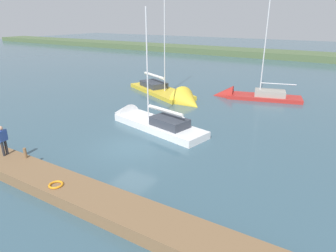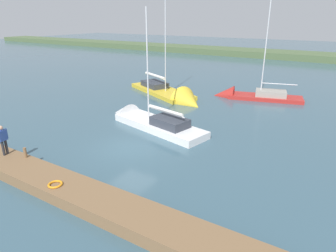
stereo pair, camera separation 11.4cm
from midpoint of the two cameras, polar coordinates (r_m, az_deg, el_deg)
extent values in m
plane|color=#385666|center=(18.76, -7.23, -4.18)|extent=(200.00, 200.00, 0.00)
cube|color=#4C603D|center=(64.34, 21.84, 12.09)|extent=(180.00, 8.00, 2.40)
cube|color=brown|center=(15.16, -20.74, -10.58)|extent=(21.88, 1.88, 0.57)
cylinder|color=brown|center=(17.71, -26.02, -4.71)|extent=(0.16, 0.16, 0.57)
torus|color=orange|center=(14.52, -21.05, -10.53)|extent=(0.66, 0.66, 0.10)
cube|color=white|center=(21.65, -1.95, -0.45)|extent=(8.00, 3.90, 0.93)
cone|color=white|center=(24.84, -9.02, 2.08)|extent=(2.45, 2.62, 2.23)
cube|color=#333842|center=(20.65, 0.16, 0.76)|extent=(2.87, 2.14, 0.60)
cylinder|color=silver|center=(21.31, -4.20, 11.43)|extent=(0.10, 0.10, 7.87)
cylinder|color=silver|center=(20.72, -0.68, 2.72)|extent=(3.51, 0.89, 0.08)
cylinder|color=silver|center=(20.69, -0.68, 3.04)|extent=(3.19, 0.94, 0.22)
cube|color=#B22823|center=(31.05, 17.91, 4.97)|extent=(7.37, 3.91, 0.70)
cone|color=#B22823|center=(31.21, 10.41, 5.71)|extent=(2.50, 2.66, 2.23)
cube|color=gray|center=(30.91, 18.96, 6.03)|extent=(3.19, 2.30, 0.58)
cylinder|color=silver|center=(30.18, 18.08, 14.34)|extent=(0.11, 0.11, 9.40)
cylinder|color=silver|center=(30.74, 20.43, 7.63)|extent=(3.18, 0.89, 0.09)
cube|color=gold|center=(31.98, -1.50, 6.43)|extent=(9.24, 6.53, 0.75)
cone|color=gold|center=(27.83, 4.00, 4.25)|extent=(3.61, 3.74, 2.88)
cube|color=#333842|center=(33.10, -2.86, 8.07)|extent=(3.63, 3.08, 0.57)
cylinder|color=silver|center=(30.42, -0.80, 16.76)|extent=(0.10, 0.10, 10.83)
cylinder|color=silver|center=(32.85, -2.81, 9.49)|extent=(4.00, 2.04, 0.08)
cylinder|color=silver|center=(32.83, -2.81, 9.70)|extent=(3.69, 2.03, 0.29)
cylinder|color=#28282D|center=(18.59, -28.92, -3.61)|extent=(0.14, 0.14, 0.84)
cylinder|color=#28282D|center=(18.48, -29.41, -3.84)|extent=(0.14, 0.14, 0.84)
cube|color=#2D4C9E|center=(18.28, -29.54, -1.66)|extent=(0.28, 0.48, 0.60)
sphere|color=tan|center=(18.14, -29.79, -0.36)|extent=(0.23, 0.23, 0.23)
cylinder|color=#2D4C9E|center=(18.43, -28.89, -1.33)|extent=(0.09, 0.09, 0.57)
camera|label=1|loc=(0.06, -90.17, -0.06)|focal=31.58mm
camera|label=2|loc=(0.06, 89.83, 0.06)|focal=31.58mm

